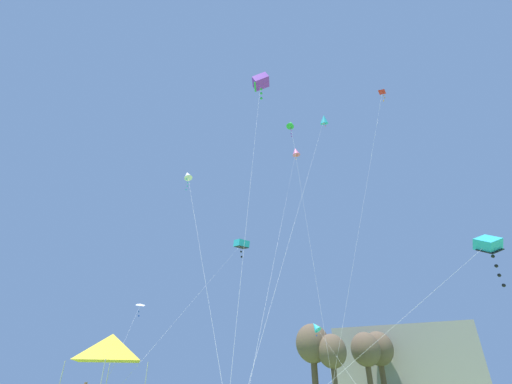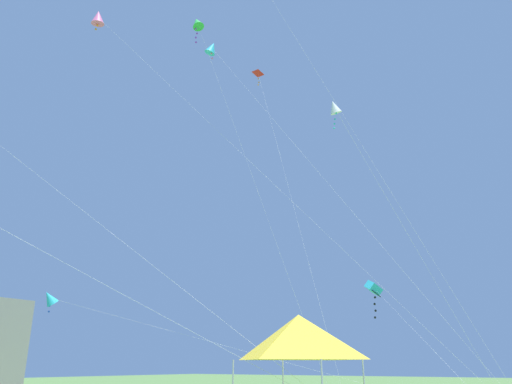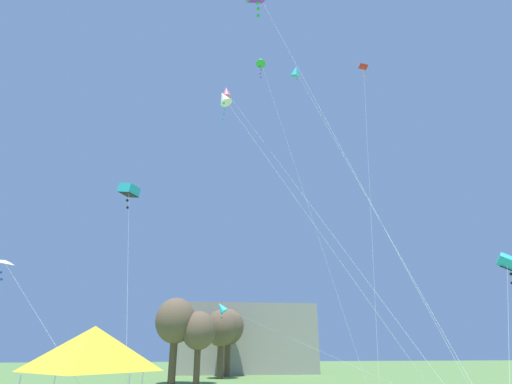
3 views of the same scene
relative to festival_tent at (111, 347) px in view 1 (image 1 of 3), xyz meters
The scene contains 16 objects.
distant_building 53.47m from the festival_tent, 78.75° to the left, with size 21.73×9.73×10.14m, color gray.
tree_near_right 33.60m from the festival_tent, 84.36° to the left, with size 3.79×3.79×7.65m.
tree_far_right 33.82m from the festival_tent, 88.96° to the left, with size 4.52×4.52×9.13m.
tree_far_centre 41.51m from the festival_tent, 81.40° to the left, with size 4.21×4.21×8.50m.
tree_far_left 45.69m from the festival_tent, 80.70° to the left, with size 4.44×4.44×8.96m.
festival_tent is the anchor object (origin of this frame).
kite_cyan_box_0 20.93m from the festival_tent, 13.27° to the left, with size 9.74×9.88×8.75m.
kite_cyan_diamond_1 22.17m from the festival_tent, 76.10° to the left, with size 11.21×25.69×7.72m.
kite_white_diamond_2 11.10m from the festival_tent, ahead, with size 7.47×5.24×14.51m.
kite_red_delta_3 30.97m from the festival_tent, 36.55° to the left, with size 6.16×9.92×27.38m.
kite_cyan_diamond_4 27.93m from the festival_tent, 50.18° to the left, with size 1.03×19.05×26.79m.
kite_green_diamond_5 25.97m from the festival_tent, 57.30° to the left, with size 4.79×8.20×26.45m.
kite_pink_diamond_6 31.67m from the festival_tent, 75.61° to the left, with size 6.90×25.47×28.82m.
kite_purple_box_7 25.58m from the festival_tent, 45.00° to the left, with size 5.62×12.83×28.45m.
kite_cyan_box_8 25.61m from the festival_tent, 100.08° to the left, with size 6.70×24.90×18.13m.
kite_white_delta_9 12.83m from the festival_tent, 129.51° to the left, with size 11.14×12.95×8.61m.
Camera 1 is at (8.24, -9.33, 2.09)m, focal length 24.00 mm.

